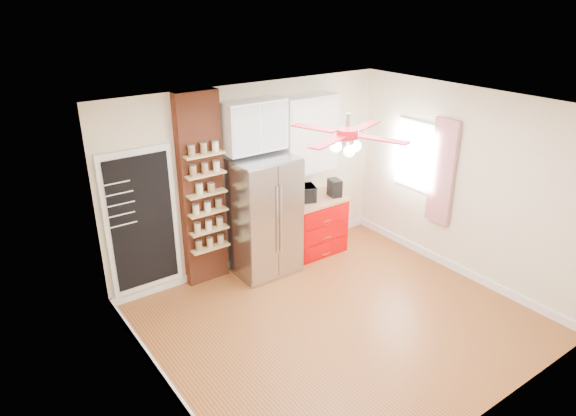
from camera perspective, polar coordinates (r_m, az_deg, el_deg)
floor at (r=6.67m, az=5.65°, el=-12.39°), size 4.50×4.50×0.00m
ceiling at (r=5.56m, az=6.75°, el=10.91°), size 4.50×4.50×0.00m
wall_back at (r=7.48m, az=-4.02°, el=3.45°), size 4.50×0.02×2.70m
wall_front at (r=4.88m, az=22.07°, el=-9.79°), size 4.50×0.02×2.70m
wall_left at (r=4.94m, az=-14.05°, el=-8.21°), size 0.02×4.00×2.70m
wall_right at (r=7.58m, az=19.05°, el=2.47°), size 0.02×4.00×2.70m
chalkboard at (r=6.87m, az=-15.92°, el=-1.51°), size 0.95×0.05×1.95m
brick_pillar at (r=7.03m, az=-9.56°, el=1.87°), size 0.60×0.16×2.70m
fridge at (r=7.34m, az=-2.72°, el=-0.91°), size 0.90×0.70×1.75m
upper_glass_cabinet at (r=7.08m, az=-3.79°, el=9.09°), size 0.90×0.35×0.70m
red_cabinet at (r=8.07m, az=2.92°, el=-1.89°), size 0.94×0.64×0.90m
upper_shelf_unit at (r=7.70m, az=2.35°, el=8.18°), size 0.90×0.30×1.15m
window at (r=8.01m, az=14.01°, el=5.68°), size 0.04×0.75×1.05m
curtain at (r=7.68m, az=16.76°, el=3.84°), size 0.06×0.40×1.55m
ceiling_fan at (r=5.62m, az=6.62°, el=8.16°), size 1.40×1.40×0.44m
toaster_oven at (r=7.74m, az=1.38°, el=1.61°), size 0.51×0.43×0.24m
coffee_maker at (r=7.96m, az=5.20°, el=2.25°), size 0.21×0.26×0.27m
canister_left at (r=8.01m, az=5.52°, el=1.91°), size 0.12×0.12×0.15m
canister_right at (r=8.08m, az=5.04°, el=2.09°), size 0.12×0.12×0.14m
pantry_jar_oats at (r=6.86m, az=-9.84°, el=2.12°), size 0.12×0.12×0.14m
pantry_jar_beans at (r=6.88m, az=-8.53°, el=2.21°), size 0.12×0.12×0.12m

